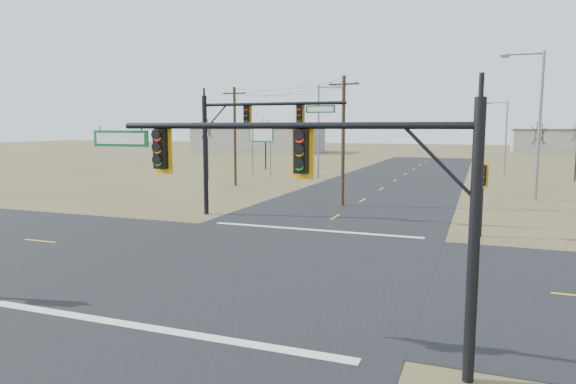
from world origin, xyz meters
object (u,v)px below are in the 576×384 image
object	(u,v)px
bare_tree_b	(265,126)
mast_arm_near	(302,172)
streetlight_a	(537,117)
streetlight_b	(504,134)
bare_tree_a	(207,127)
highway_sign	(261,140)
utility_pole_near	(343,139)
mast_arm_far	(245,130)
bare_tree_c	(539,133)
streetlight_c	(320,127)
pedestal_signal_ne	(482,181)
utility_pole_far	(235,135)

from	to	relation	value
bare_tree_b	mast_arm_near	bearing A→B (deg)	-65.94
streetlight_a	streetlight_b	world-z (taller)	streetlight_a
bare_tree_a	mast_arm_near	bearing A→B (deg)	-57.49
mast_arm_near	highway_sign	bearing A→B (deg)	116.19
utility_pole_near	bare_tree_a	size ratio (longest dim) A/B	1.30
mast_arm_far	streetlight_a	bearing A→B (deg)	25.62
mast_arm_near	bare_tree_c	distance (m)	42.00
streetlight_c	bare_tree_a	world-z (taller)	streetlight_c
pedestal_signal_ne	bare_tree_b	xyz separation A→B (m)	(-27.57, 36.03, 2.90)
streetlight_b	utility_pole_near	bearing A→B (deg)	-111.50
utility_pole_near	highway_sign	bearing A→B (deg)	126.95
pedestal_signal_ne	utility_pole_near	distance (m)	12.43
pedestal_signal_ne	streetlight_a	distance (m)	16.98
streetlight_b	streetlight_c	bearing A→B (deg)	-150.88
mast_arm_far	pedestal_signal_ne	size ratio (longest dim) A/B	2.40
utility_pole_near	bare_tree_c	bearing A→B (deg)	49.64
mast_arm_far	streetlight_c	xyz separation A→B (m)	(-2.82, 25.34, 0.21)
streetlight_a	bare_tree_a	bearing A→B (deg)	151.60
mast_arm_near	highway_sign	world-z (taller)	mast_arm_near
utility_pole_far	streetlight_c	world-z (taller)	streetlight_c
mast_arm_far	bare_tree_c	distance (m)	30.08
streetlight_c	bare_tree_c	xyz separation A→B (m)	(21.71, -1.94, -0.59)
streetlight_c	bare_tree_c	size ratio (longest dim) A/B	1.56
highway_sign	streetlight_b	xyz separation A→B (m)	(27.04, 8.89, 0.72)
highway_sign	streetlight_b	size ratio (longest dim) A/B	0.67
highway_sign	bare_tree_a	xyz separation A→B (m)	(-3.61, -6.62, 1.48)
pedestal_signal_ne	streetlight_a	bearing A→B (deg)	84.09
bare_tree_c	mast_arm_near	bearing A→B (deg)	-102.31
streetlight_a	mast_arm_far	bearing A→B (deg)	-158.88
mast_arm_far	utility_pole_far	world-z (taller)	utility_pole_far
utility_pole_far	bare_tree_a	distance (m)	7.43
highway_sign	mast_arm_far	bearing A→B (deg)	-66.67
bare_tree_a	bare_tree_b	world-z (taller)	bare_tree_b
mast_arm_far	streetlight_c	distance (m)	25.50
mast_arm_far	streetlight_b	world-z (taller)	streetlight_b
mast_arm_near	pedestal_signal_ne	distance (m)	17.02
mast_arm_far	bare_tree_b	xyz separation A→B (m)	(-13.48, 34.82, 0.30)
bare_tree_b	bare_tree_c	size ratio (longest dim) A/B	1.11
pedestal_signal_ne	bare_tree_a	world-z (taller)	bare_tree_a
mast_arm_near	utility_pole_near	bearing A→B (deg)	103.72
utility_pole_far	highway_sign	bearing A→B (deg)	100.70
highway_sign	streetlight_c	bearing A→B (deg)	-10.04
mast_arm_near	utility_pole_far	world-z (taller)	utility_pole_far
streetlight_c	bare_tree_b	distance (m)	14.27
utility_pole_far	bare_tree_a	bearing A→B (deg)	140.95
utility_pole_near	bare_tree_c	distance (m)	22.01
highway_sign	bare_tree_b	world-z (taller)	bare_tree_b
pedestal_signal_ne	highway_sign	bearing A→B (deg)	138.45
pedestal_signal_ne	streetlight_c	distance (m)	31.60
streetlight_a	bare_tree_a	xyz separation A→B (m)	(-32.12, 5.39, -0.78)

